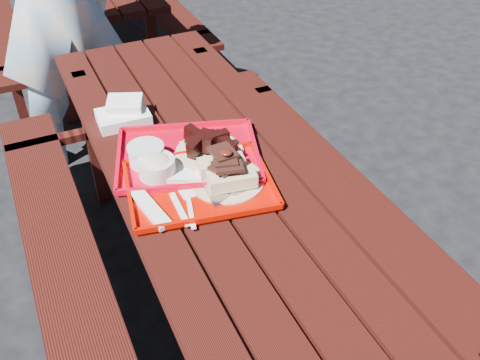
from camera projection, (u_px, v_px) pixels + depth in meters
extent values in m
plane|color=black|center=(225.00, 309.00, 2.33)|extent=(60.00, 60.00, 0.00)
cube|color=#38100A|center=(139.00, 200.00, 1.77)|extent=(0.14, 2.40, 0.04)
cube|color=#38100A|center=(182.00, 188.00, 1.82)|extent=(0.14, 2.40, 0.04)
cube|color=#38100A|center=(222.00, 176.00, 1.87)|extent=(0.14, 2.40, 0.04)
cube|color=#38100A|center=(260.00, 166.00, 1.92)|extent=(0.14, 2.40, 0.04)
cube|color=#38100A|center=(296.00, 155.00, 1.97)|extent=(0.14, 2.40, 0.04)
cube|color=#38100A|center=(72.00, 287.00, 1.87)|extent=(0.25, 2.40, 0.04)
cube|color=#38100A|center=(46.00, 196.00, 2.60)|extent=(0.06, 0.06, 0.42)
cube|color=#38100A|center=(349.00, 197.00, 2.25)|extent=(0.25, 2.40, 0.04)
cube|color=#38100A|center=(259.00, 140.00, 2.99)|extent=(0.06, 0.06, 0.42)
cube|color=#38100A|center=(92.00, 142.00, 2.68)|extent=(0.06, 0.06, 0.75)
cube|color=#38100A|center=(203.00, 115.00, 2.88)|extent=(0.06, 0.06, 0.75)
cube|color=#38100A|center=(149.00, 119.00, 2.74)|extent=(1.40, 0.06, 0.04)
cube|color=#38100A|center=(18.00, 94.00, 3.40)|extent=(0.06, 0.06, 0.42)
cube|color=#38100A|center=(188.00, 60.00, 3.79)|extent=(0.06, 0.06, 0.42)
cube|color=#38100A|center=(60.00, 70.00, 3.31)|extent=(0.06, 0.06, 0.75)
cube|color=#38100A|center=(153.00, 52.00, 3.51)|extent=(0.06, 0.06, 0.75)
cube|color=#38100A|center=(107.00, 52.00, 3.37)|extent=(1.40, 0.06, 0.04)
cube|color=#C50C00|center=(199.00, 187.00, 1.79)|extent=(0.52, 0.43, 0.01)
cube|color=#C50C00|center=(189.00, 153.00, 1.91)|extent=(0.46, 0.09, 0.02)
cube|color=#C50C00|center=(211.00, 218.00, 1.64)|extent=(0.46, 0.09, 0.02)
cube|color=#C50C00|center=(266.00, 172.00, 1.82)|extent=(0.07, 0.35, 0.02)
cube|color=#C50C00|center=(129.00, 195.00, 1.73)|extent=(0.07, 0.35, 0.02)
cylinder|color=tan|center=(227.00, 180.00, 1.80)|extent=(0.25, 0.25, 0.01)
cube|color=#D1BB8A|center=(232.00, 180.00, 1.75)|extent=(0.17, 0.10, 0.05)
cube|color=#D1BB8A|center=(222.00, 166.00, 1.81)|extent=(0.17, 0.10, 0.05)
ellipsoid|color=#51120B|center=(226.00, 149.00, 1.72)|extent=(0.04, 0.04, 0.02)
cylinder|color=silver|center=(157.00, 167.00, 1.81)|extent=(0.13, 0.13, 0.06)
ellipsoid|color=beige|center=(156.00, 163.00, 1.80)|extent=(0.11, 0.11, 0.05)
cylinder|color=white|center=(183.00, 162.00, 1.88)|extent=(0.13, 0.13, 0.01)
cube|color=white|center=(150.00, 208.00, 1.68)|extent=(0.08, 0.22, 0.02)
cube|color=white|center=(180.00, 209.00, 1.68)|extent=(0.02, 0.17, 0.01)
cube|color=white|center=(190.00, 210.00, 1.68)|extent=(0.06, 0.18, 0.01)
cube|color=white|center=(189.00, 193.00, 1.75)|extent=(0.05, 0.05, 0.00)
cube|color=red|center=(188.00, 158.00, 1.92)|extent=(0.58, 0.51, 0.01)
cube|color=red|center=(185.00, 126.00, 2.05)|extent=(0.47, 0.16, 0.02)
cube|color=red|center=(191.00, 187.00, 1.76)|extent=(0.47, 0.16, 0.02)
cube|color=red|center=(255.00, 149.00, 1.93)|extent=(0.13, 0.36, 0.02)
cube|color=red|center=(119.00, 159.00, 1.88)|extent=(0.13, 0.36, 0.02)
cube|color=white|center=(203.00, 154.00, 1.92)|extent=(0.21, 0.21, 0.01)
cylinder|color=#CAB688|center=(210.00, 152.00, 1.91)|extent=(0.24, 0.24, 0.01)
cylinder|color=white|center=(146.00, 156.00, 1.86)|extent=(0.12, 0.12, 0.06)
cylinder|color=silver|center=(145.00, 147.00, 1.84)|extent=(0.13, 0.13, 0.01)
cube|color=white|center=(183.00, 177.00, 1.80)|extent=(0.20, 0.13, 0.02)
cube|color=silver|center=(232.00, 173.00, 1.83)|extent=(0.07, 0.06, 0.00)
cube|color=white|center=(123.00, 117.00, 2.10)|extent=(0.20, 0.15, 0.05)
cube|color=white|center=(125.00, 104.00, 2.10)|extent=(0.17, 0.15, 0.04)
imported|color=#ADD3F0|center=(52.00, 0.00, 2.67)|extent=(0.73, 0.53, 1.88)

